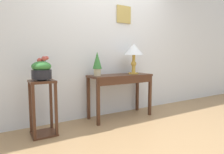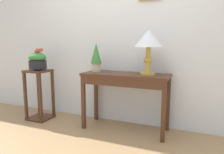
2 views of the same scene
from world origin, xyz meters
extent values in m
cube|color=silver|center=(0.00, 1.30, 1.40)|extent=(9.00, 0.10, 2.80)
cube|color=#472819|center=(0.11, 1.00, 0.73)|extent=(1.10, 0.43, 0.03)
cube|color=#472819|center=(0.11, 0.81, 0.66)|extent=(1.04, 0.03, 0.10)
cube|color=#472819|center=(-0.41, 0.82, 0.36)|extent=(0.05, 0.04, 0.71)
cube|color=#472819|center=(0.62, 0.82, 0.36)|extent=(0.04, 0.04, 0.71)
cube|color=#472819|center=(-0.41, 1.18, 0.36)|extent=(0.05, 0.04, 0.71)
cube|color=#472819|center=(0.62, 1.18, 0.36)|extent=(0.04, 0.04, 0.71)
cylinder|color=gold|center=(0.39, 1.00, 0.76)|extent=(0.18, 0.18, 0.02)
cylinder|color=gold|center=(0.39, 1.00, 0.85)|extent=(0.06, 0.06, 0.16)
sphere|color=gold|center=(0.39, 1.00, 0.93)|extent=(0.10, 0.10, 0.10)
cylinder|color=gold|center=(0.39, 1.00, 1.01)|extent=(0.05, 0.05, 0.16)
cone|color=silver|center=(0.39, 1.00, 1.18)|extent=(0.34, 0.34, 0.20)
cylinder|color=beige|center=(-0.32, 1.02, 0.80)|extent=(0.11, 0.11, 0.11)
cone|color=#387A38|center=(-0.32, 1.02, 1.00)|extent=(0.15, 0.15, 0.27)
cube|color=#472819|center=(-1.20, 0.88, 0.73)|extent=(0.32, 0.32, 0.03)
cube|color=#472819|center=(-1.20, 0.88, 0.01)|extent=(0.32, 0.32, 0.03)
cube|color=#472819|center=(-1.34, 0.75, 0.37)|extent=(0.04, 0.03, 0.68)
cube|color=#472819|center=(-1.07, 0.75, 0.37)|extent=(0.04, 0.03, 0.68)
cube|color=#472819|center=(-1.34, 1.02, 0.37)|extent=(0.04, 0.04, 0.68)
cube|color=#472819|center=(-1.07, 1.02, 0.37)|extent=(0.04, 0.04, 0.68)
cylinder|color=black|center=(-1.20, 0.88, 0.75)|extent=(0.11, 0.11, 0.02)
cylinder|color=black|center=(-1.20, 0.88, 0.82)|extent=(0.25, 0.25, 0.12)
ellipsoid|color=#387A38|center=(-1.20, 0.88, 0.93)|extent=(0.25, 0.25, 0.14)
cylinder|color=#387A38|center=(-1.21, 0.89, 0.94)|extent=(0.03, 0.03, 0.12)
sphere|color=#B7473D|center=(-1.22, 0.90, 1.00)|extent=(0.07, 0.07, 0.07)
cylinder|color=#387A38|center=(-1.19, 0.87, 0.96)|extent=(0.04, 0.03, 0.15)
sphere|color=#B7473D|center=(-1.17, 0.86, 1.03)|extent=(0.06, 0.06, 0.06)
cylinder|color=#387A38|center=(-1.17, 0.89, 0.96)|extent=(0.08, 0.02, 0.16)
sphere|color=#B7473D|center=(-1.13, 0.89, 1.04)|extent=(0.05, 0.05, 0.05)
cylinder|color=#387A38|center=(-1.21, 0.89, 0.94)|extent=(0.03, 0.02, 0.12)
sphere|color=#B7473D|center=(-1.22, 0.90, 1.00)|extent=(0.06, 0.06, 0.06)
camera|label=1|loc=(-1.70, -1.74, 1.05)|focal=30.83mm
camera|label=2|loc=(0.98, -1.51, 1.12)|focal=33.90mm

